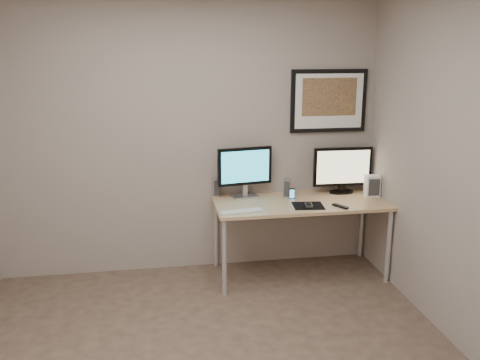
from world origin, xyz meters
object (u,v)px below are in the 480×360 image
(desk, at_px, (300,208))
(keyboard, at_px, (241,211))
(monitor_large, at_px, (245,170))
(speaker_right, at_px, (287,188))
(monitor_tv, at_px, (343,169))
(phone_dock, at_px, (292,194))
(speaker_left, at_px, (216,187))
(framed_art, at_px, (329,101))
(fan_unit, at_px, (372,186))

(desk, height_order, keyboard, keyboard)
(monitor_large, bearing_deg, speaker_right, -18.24)
(monitor_tv, bearing_deg, desk, -155.29)
(phone_dock, bearing_deg, speaker_left, 165.16)
(phone_dock, bearing_deg, keyboard, -147.41)
(framed_art, xyz_separation_m, phone_dock, (-0.42, -0.30, -0.83))
(desk, height_order, speaker_right, speaker_right)
(fan_unit, bearing_deg, monitor_tv, 149.56)
(monitor_large, xyz_separation_m, fan_unit, (1.21, -0.18, -0.16))
(desk, distance_m, fan_unit, 0.74)
(keyboard, xyz_separation_m, fan_unit, (1.32, 0.27, 0.10))
(desk, xyz_separation_m, speaker_left, (-0.75, 0.30, 0.15))
(desk, height_order, phone_dock, phone_dock)
(keyboard, distance_m, fan_unit, 1.35)
(monitor_tv, relative_size, fan_unit, 2.81)
(monitor_large, bearing_deg, keyboard, -112.68)
(framed_art, relative_size, fan_unit, 3.63)
(speaker_left, height_order, speaker_right, same)
(keyboard, height_order, fan_unit, fan_unit)
(phone_dock, height_order, keyboard, phone_dock)
(keyboard, bearing_deg, monitor_large, 67.43)
(speaker_left, xyz_separation_m, speaker_right, (0.67, -0.14, 0.00))
(speaker_left, relative_size, fan_unit, 0.86)
(desk, distance_m, framed_art, 1.07)
(framed_art, bearing_deg, keyboard, -149.64)
(desk, relative_size, framed_art, 2.13)
(phone_dock, relative_size, fan_unit, 0.58)
(speaker_left, bearing_deg, speaker_right, -18.51)
(monitor_large, distance_m, keyboard, 0.53)
(fan_unit, bearing_deg, monitor_large, 174.42)
(monitor_tv, height_order, speaker_right, monitor_tv)
(monitor_tv, height_order, speaker_left, monitor_tv)
(speaker_left, bearing_deg, keyboard, -79.93)
(desk, xyz_separation_m, keyboard, (-0.60, -0.22, 0.07))
(monitor_large, distance_m, fan_unit, 1.23)
(monitor_tv, bearing_deg, monitor_large, -179.69)
(framed_art, distance_m, keyboard, 1.41)
(monitor_tv, xyz_separation_m, speaker_right, (-0.56, -0.05, -0.15))
(framed_art, bearing_deg, speaker_left, -178.33)
(monitor_large, xyz_separation_m, monitor_tv, (0.96, -0.02, -0.02))
(desk, bearing_deg, monitor_large, 155.22)
(desk, relative_size, keyboard, 4.18)
(monitor_tv, relative_size, speaker_right, 3.25)
(monitor_tv, bearing_deg, phone_dock, -161.33)
(framed_art, height_order, keyboard, framed_art)
(monitor_large, bearing_deg, speaker_left, 155.68)
(framed_art, height_order, speaker_left, framed_art)
(fan_unit, bearing_deg, keyboard, -165.61)
(monitor_tv, xyz_separation_m, keyboard, (-1.08, -0.43, -0.24))
(monitor_tv, bearing_deg, fan_unit, -31.91)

